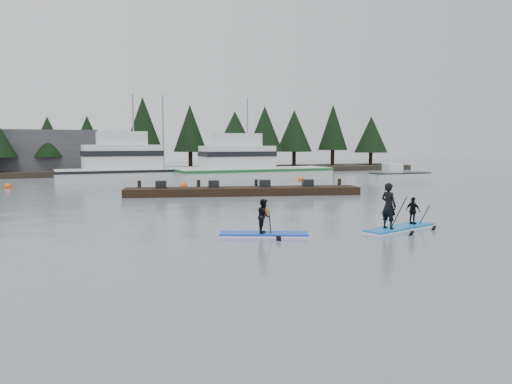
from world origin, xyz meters
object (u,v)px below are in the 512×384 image
object	(u,v)px
paddleboard_duo	(397,215)
paddleboard_solo	(264,224)
fishing_boat_medium	(250,174)
fishing_boat_large	(138,174)
floating_dock	(243,191)

from	to	relation	value
paddleboard_duo	paddleboard_solo	bearing A→B (deg)	154.14
fishing_boat_medium	paddleboard_solo	size ratio (longest dim) A/B	4.38
paddleboard_solo	paddleboard_duo	bearing A→B (deg)	15.16
fishing_boat_large	floating_dock	xyz separation A→B (m)	(4.80, -15.93, -0.40)
fishing_boat_large	paddleboard_duo	xyz separation A→B (m)	(5.89, -31.21, -0.04)
fishing_boat_large	floating_dock	distance (m)	16.64
fishing_boat_medium	floating_dock	size ratio (longest dim) A/B	0.94
paddleboard_duo	fishing_boat_large	bearing A→B (deg)	83.00
fishing_boat_medium	paddleboard_duo	size ratio (longest dim) A/B	3.93
fishing_boat_medium	paddleboard_solo	world-z (taller)	fishing_boat_medium
paddleboard_duo	floating_dock	bearing A→B (deg)	76.40
fishing_boat_large	paddleboard_solo	xyz separation A→B (m)	(0.38, -30.42, -0.22)
fishing_boat_medium	floating_dock	world-z (taller)	fishing_boat_medium
paddleboard_solo	fishing_boat_medium	bearing A→B (deg)	93.57
fishing_boat_large	fishing_boat_medium	distance (m)	10.65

